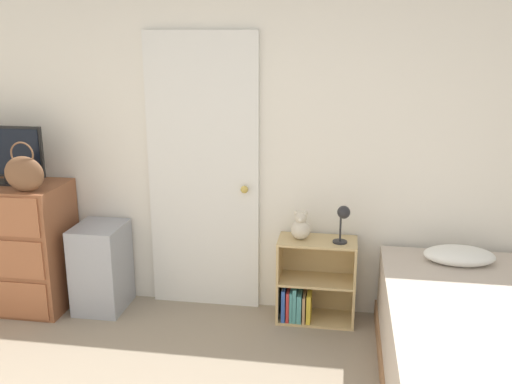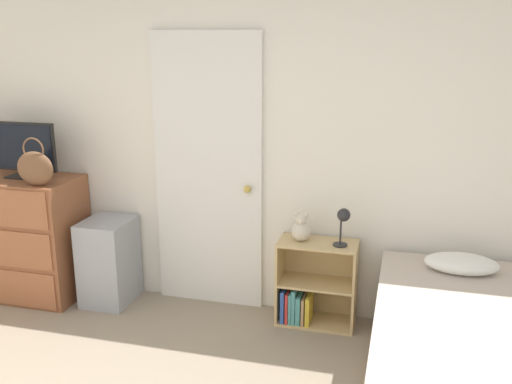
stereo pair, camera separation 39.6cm
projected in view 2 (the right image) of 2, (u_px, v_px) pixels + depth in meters
The scene contains 10 objects.
wall_back at pixel (263, 144), 4.16m from camera, with size 10.00×0.06×2.55m.
door_closed at pixel (208, 174), 4.27m from camera, with size 0.84×0.09×2.08m.
dresser at pixel (27, 237), 4.54m from camera, with size 0.86×0.52×0.97m.
tv at pixel (19, 149), 4.37m from camera, with size 0.62×0.16×0.43m.
handbag at pixel (35, 168), 4.15m from camera, with size 0.30×0.10×0.36m.
storage_bin at pixel (109, 261), 4.46m from camera, with size 0.35×0.42×0.67m.
bookshelf at pixel (311, 289), 4.15m from camera, with size 0.56×0.29×0.63m.
teddy_bear at pixel (301, 229), 4.04m from camera, with size 0.14×0.14×0.21m.
desk_lamp at pixel (343, 220), 3.90m from camera, with size 0.12×0.11×0.28m.
bed at pixel (465, 366), 3.13m from camera, with size 1.04×1.94×0.68m.
Camera 2 is at (1.01, -1.65, 2.04)m, focal length 40.00 mm.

